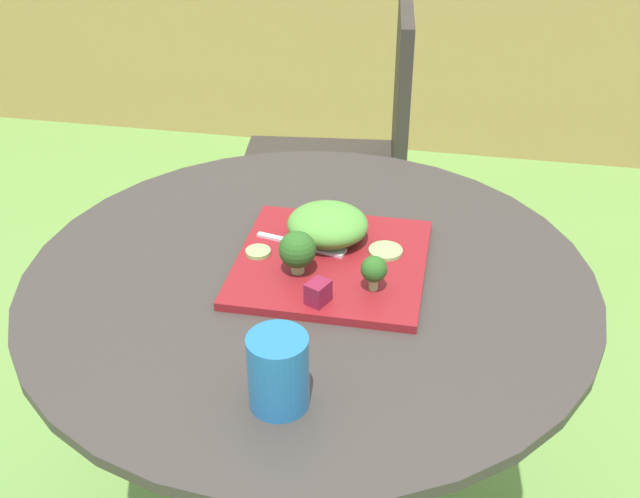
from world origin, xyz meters
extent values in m
cylinder|color=#38332D|center=(0.00, 0.00, 0.69)|extent=(0.90, 0.90, 0.02)
cylinder|color=#38332D|center=(0.00, 0.00, 0.36)|extent=(0.06, 0.06, 0.65)
cube|color=#332D28|center=(-0.14, 0.84, 0.43)|extent=(0.49, 0.49, 0.03)
cube|color=#332D28|center=(0.06, 0.86, 0.68)|extent=(0.08, 0.42, 0.45)
cylinder|color=#332D28|center=(-0.34, 1.00, 0.22)|extent=(0.02, 0.02, 0.43)
cylinder|color=#332D28|center=(-0.30, 0.64, 0.22)|extent=(0.02, 0.02, 0.43)
cylinder|color=#332D28|center=(0.02, 1.04, 0.22)|extent=(0.02, 0.02, 0.43)
cylinder|color=#332D28|center=(0.06, 0.68, 0.22)|extent=(0.02, 0.02, 0.43)
cube|color=maroon|center=(0.03, 0.03, 0.71)|extent=(0.30, 0.30, 0.01)
cylinder|color=#236BA8|center=(0.02, -0.29, 0.76)|extent=(0.08, 0.08, 0.10)
cylinder|color=#1E5B8F|center=(0.02, -0.29, 0.74)|extent=(0.07, 0.07, 0.07)
cube|color=silver|center=(-0.05, 0.07, 0.72)|extent=(0.11, 0.03, 0.00)
cube|color=silver|center=(0.03, 0.05, 0.72)|extent=(0.05, 0.03, 0.00)
ellipsoid|color=#519338|center=(0.02, 0.08, 0.75)|extent=(0.13, 0.12, 0.06)
cylinder|color=#99B770|center=(-0.01, -0.02, 0.73)|extent=(0.02, 0.02, 0.02)
sphere|color=#285B1E|center=(-0.01, -0.02, 0.76)|extent=(0.06, 0.06, 0.06)
cylinder|color=#99B770|center=(0.11, -0.04, 0.73)|extent=(0.01, 0.01, 0.02)
sphere|color=#285B1E|center=(0.11, -0.04, 0.75)|extent=(0.04, 0.04, 0.04)
cylinder|color=#8EB766|center=(0.11, 0.06, 0.72)|extent=(0.05, 0.05, 0.01)
cylinder|color=#8EB766|center=(-0.09, 0.02, 0.72)|extent=(0.04, 0.04, 0.01)
cube|color=maroon|center=(0.03, -0.09, 0.73)|extent=(0.04, 0.04, 0.03)
camera|label=1|loc=(0.21, -1.00, 1.40)|focal=44.34mm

